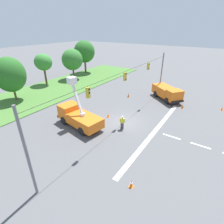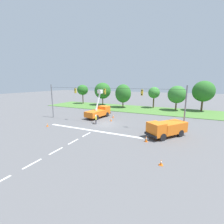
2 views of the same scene
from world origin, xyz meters
name	(u,v)px [view 1 (image 1 of 2)]	position (x,y,z in m)	size (l,w,h in m)	color
ground_plane	(124,122)	(0.00, 0.00, 0.00)	(200.00, 200.00, 0.00)	#565659
grass_verge	(38,94)	(0.00, 18.00, 0.05)	(56.00, 12.00, 0.10)	#477533
lane_markings	(167,135)	(0.00, -5.73, 0.00)	(17.60, 15.25, 0.01)	silver
signal_gantry	(125,89)	(-0.02, 0.00, 4.43)	(26.20, 0.33, 7.20)	slate
tree_centre	(10,75)	(-3.68, 18.73, 4.34)	(4.82, 4.40, 7.10)	brown
tree_east	(43,62)	(4.91, 21.91, 4.61)	(3.38, 3.70, 6.31)	brown
tree_far_east	(72,60)	(11.23, 20.08, 4.42)	(4.72, 4.53, 6.76)	brown
tree_east_end	(84,52)	(17.52, 21.97, 5.33)	(5.38, 5.12, 8.06)	brown
utility_truck_bucket_lift	(78,116)	(-3.91, 4.29, 1.31)	(3.43, 6.67, 6.06)	orange
utility_truck_support_near	(167,92)	(10.79, -2.07, 1.25)	(5.55, 6.16, 2.24)	orange
road_worker	(122,122)	(-1.67, -0.69, 1.00)	(0.36, 0.62, 1.77)	#383842
traffic_cone_foreground_left	(108,115)	(-0.06, 2.47, 0.33)	(0.36, 0.36, 0.69)	orange
traffic_cone_foreground_right	(87,111)	(-0.93, 5.42, 0.40)	(0.36, 0.36, 0.80)	orange
traffic_cone_mid_left	(183,105)	(8.64, -5.30, 0.41)	(0.36, 0.36, 0.83)	orange
traffic_cone_mid_right	(128,95)	(8.11, 3.80, 0.41)	(0.36, 0.36, 0.83)	orange
traffic_cone_near_bucket	(222,108)	(11.12, -10.38, 0.28)	(0.36, 0.36, 0.60)	orange
traffic_cone_lane_edge_a	(131,184)	(-8.62, -5.64, 0.32)	(0.36, 0.36, 0.67)	orange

